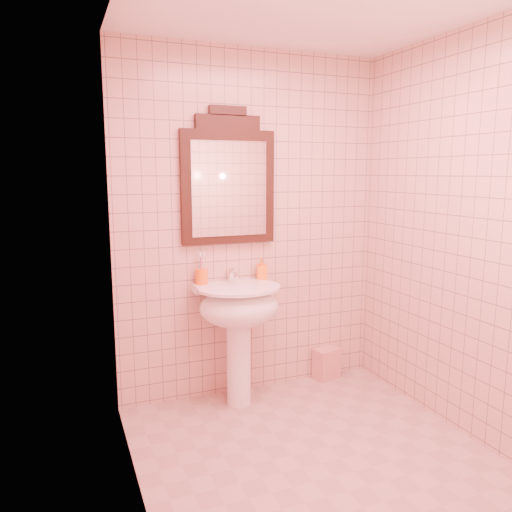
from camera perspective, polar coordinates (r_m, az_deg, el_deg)
name	(u,v)px	position (r m, az deg, el deg)	size (l,w,h in m)	color
floor	(322,463)	(3.10, 7.52, -22.42)	(2.20, 2.20, 0.00)	tan
back_wall	(251,226)	(3.65, -0.53, 3.42)	(2.00, 0.02, 2.50)	#D7A796
pedestal_sink	(239,315)	(3.49, -1.98, -6.72)	(0.58, 0.58, 0.86)	white
faucet	(232,275)	(3.55, -2.75, -2.14)	(0.04, 0.16, 0.11)	white
mirror	(228,181)	(3.54, -3.18, 8.54)	(0.68, 0.06, 0.95)	black
toothbrush_cup	(202,276)	(3.52, -6.24, -2.32)	(0.09, 0.09, 0.20)	orange
soap_dispenser	(262,269)	(3.65, 0.66, -1.45)	(0.07, 0.07, 0.16)	orange
towel	(326,363)	(4.14, 8.06, -12.06)	(0.20, 0.13, 0.24)	#E7AA88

